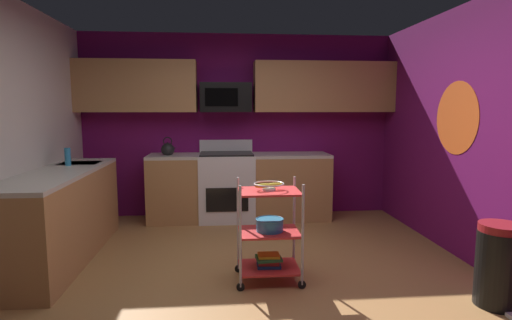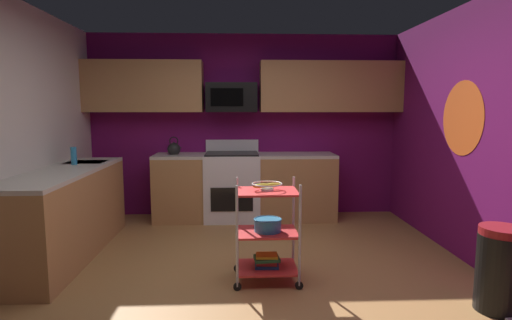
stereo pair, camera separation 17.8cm
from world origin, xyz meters
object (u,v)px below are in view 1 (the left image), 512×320
object	(u,v)px
oven_range	(227,186)
rolling_cart	(269,232)
fruit_bowl	(269,185)
book_stack	(269,260)
microwave	(226,98)
trash_can	(499,265)
dish_soap_bottle	(68,157)
mixing_bowl_large	(270,224)
kettle	(168,149)

from	to	relation	value
oven_range	rolling_cart	size ratio (longest dim) A/B	1.20
rolling_cart	fruit_bowl	world-z (taller)	rolling_cart
book_stack	microwave	bearing A→B (deg)	98.72
oven_range	trash_can	size ratio (longest dim) A/B	1.67
oven_range	dish_soap_bottle	bearing A→B (deg)	-150.51
book_stack	mixing_bowl_large	bearing A→B (deg)	0.00
rolling_cart	book_stack	xyz separation A→B (m)	(-0.00, 0.00, -0.27)
oven_range	dish_soap_bottle	xyz separation A→B (m)	(-1.76, -1.00, 0.54)
book_stack	kettle	bearing A→B (deg)	118.31
oven_range	trash_can	bearing A→B (deg)	-52.88
fruit_bowl	mixing_bowl_large	distance (m)	0.36
mixing_bowl_large	oven_range	bearing A→B (deg)	99.33
dish_soap_bottle	rolling_cart	bearing A→B (deg)	-27.97
rolling_cart	dish_soap_bottle	xyz separation A→B (m)	(-2.10, 1.12, 0.57)
mixing_bowl_large	dish_soap_bottle	distance (m)	2.44
oven_range	mixing_bowl_large	bearing A→B (deg)	-80.67
oven_range	microwave	world-z (taller)	microwave
oven_range	fruit_bowl	distance (m)	2.18
dish_soap_bottle	trash_can	bearing A→B (deg)	-24.50
oven_range	mixing_bowl_large	size ratio (longest dim) A/B	4.37
microwave	mixing_bowl_large	xyz separation A→B (m)	(0.35, -2.22, -1.18)
microwave	mixing_bowl_large	world-z (taller)	microwave
oven_range	book_stack	world-z (taller)	oven_range
rolling_cart	fruit_bowl	xyz separation A→B (m)	(0.00, 0.00, 0.42)
book_stack	trash_can	size ratio (longest dim) A/B	0.36
oven_range	rolling_cart	xyz separation A→B (m)	(0.34, -2.11, -0.02)
book_stack	kettle	world-z (taller)	kettle
oven_range	rolling_cart	world-z (taller)	oven_range
microwave	fruit_bowl	xyz separation A→B (m)	(0.34, -2.22, -0.82)
fruit_bowl	dish_soap_bottle	bearing A→B (deg)	152.03
mixing_bowl_large	dish_soap_bottle	world-z (taller)	dish_soap_bottle
trash_can	fruit_bowl	bearing A→B (deg)	159.97
book_stack	trash_can	xyz separation A→B (m)	(1.74, -0.64, 0.14)
oven_range	book_stack	bearing A→B (deg)	-80.87
microwave	kettle	xyz separation A→B (m)	(-0.80, -0.11, -0.70)
oven_range	microwave	bearing A→B (deg)	90.26
dish_soap_bottle	trash_can	size ratio (longest dim) A/B	0.30
rolling_cart	kettle	xyz separation A→B (m)	(-1.14, 2.11, 0.54)
fruit_bowl	mixing_bowl_large	world-z (taller)	fruit_bowl
kettle	trash_can	xyz separation A→B (m)	(2.88, -2.75, -0.67)
book_stack	dish_soap_bottle	bearing A→B (deg)	152.03
rolling_cart	mixing_bowl_large	distance (m)	0.07
fruit_bowl	oven_range	bearing A→B (deg)	99.13
rolling_cart	trash_can	xyz separation A→B (m)	(1.74, -0.64, -0.13)
microwave	book_stack	world-z (taller)	microwave
mixing_bowl_large	book_stack	size ratio (longest dim) A/B	1.06
rolling_cart	mixing_bowl_large	size ratio (longest dim) A/B	3.63
book_stack	dish_soap_bottle	size ratio (longest dim) A/B	1.19
oven_range	rolling_cart	bearing A→B (deg)	-80.87
microwave	rolling_cart	xyz separation A→B (m)	(0.34, -2.22, -1.25)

